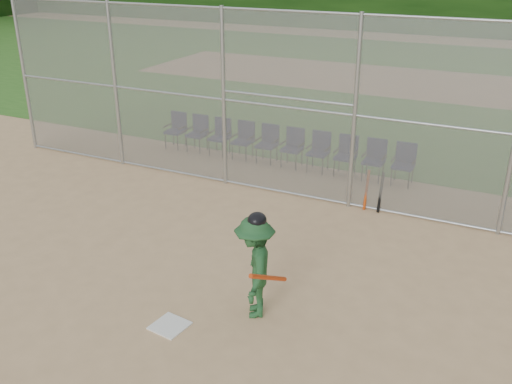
% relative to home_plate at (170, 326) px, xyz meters
% --- Properties ---
extents(ground, '(100.00, 100.00, 0.00)m').
position_rel_home_plate_xyz_m(ground, '(0.08, 0.23, -0.01)').
color(ground, tan).
rests_on(ground, ground).
extents(grass_strip, '(100.00, 100.00, 0.00)m').
position_rel_home_plate_xyz_m(grass_strip, '(0.08, 18.23, -0.01)').
color(grass_strip, '#2D601D').
rests_on(grass_strip, ground).
extents(dirt_patch_far, '(24.00, 24.00, 0.00)m').
position_rel_home_plate_xyz_m(dirt_patch_far, '(0.08, 18.23, -0.00)').
color(dirt_patch_far, tan).
rests_on(dirt_patch_far, ground).
extents(backstop_fence, '(16.09, 0.09, 4.00)m').
position_rel_home_plate_xyz_m(backstop_fence, '(0.08, 5.23, 2.06)').
color(backstop_fence, gray).
rests_on(backstop_fence, ground).
extents(home_plate, '(0.54, 0.54, 0.02)m').
position_rel_home_plate_xyz_m(home_plate, '(0.00, 0.00, 0.00)').
color(home_plate, white).
rests_on(home_plate, ground).
extents(batter_at_plate, '(1.01, 1.38, 1.68)m').
position_rel_home_plate_xyz_m(batter_at_plate, '(0.98, 0.84, 0.80)').
color(batter_at_plate, '#1F4F27').
rests_on(batter_at_plate, ground).
extents(spare_bats, '(0.36, 0.27, 0.84)m').
position_rel_home_plate_xyz_m(spare_bats, '(1.59, 5.28, 0.41)').
color(spare_bats, '#D84C14').
rests_on(spare_bats, ground).
extents(chair_0, '(0.54, 0.52, 0.96)m').
position_rel_home_plate_xyz_m(chair_0, '(-4.42, 6.94, 0.47)').
color(chair_0, '#10173C').
rests_on(chair_0, ground).
extents(chair_1, '(0.54, 0.52, 0.96)m').
position_rel_home_plate_xyz_m(chair_1, '(-3.72, 6.94, 0.47)').
color(chair_1, '#10173C').
rests_on(chair_1, ground).
extents(chair_2, '(0.54, 0.52, 0.96)m').
position_rel_home_plate_xyz_m(chair_2, '(-3.03, 6.94, 0.47)').
color(chair_2, '#10173C').
rests_on(chair_2, ground).
extents(chair_3, '(0.54, 0.52, 0.96)m').
position_rel_home_plate_xyz_m(chair_3, '(-2.33, 6.94, 0.47)').
color(chair_3, '#10173C').
rests_on(chair_3, ground).
extents(chair_4, '(0.54, 0.52, 0.96)m').
position_rel_home_plate_xyz_m(chair_4, '(-1.64, 6.94, 0.47)').
color(chair_4, '#10173C').
rests_on(chair_4, ground).
extents(chair_5, '(0.54, 0.52, 0.96)m').
position_rel_home_plate_xyz_m(chair_5, '(-0.95, 6.94, 0.47)').
color(chair_5, '#10173C').
rests_on(chair_5, ground).
extents(chair_6, '(0.54, 0.52, 0.96)m').
position_rel_home_plate_xyz_m(chair_6, '(-0.25, 6.94, 0.47)').
color(chair_6, '#10173C').
rests_on(chair_6, ground).
extents(chair_7, '(0.54, 0.52, 0.96)m').
position_rel_home_plate_xyz_m(chair_7, '(0.44, 6.94, 0.47)').
color(chair_7, '#10173C').
rests_on(chair_7, ground).
extents(chair_8, '(0.54, 0.52, 0.96)m').
position_rel_home_plate_xyz_m(chair_8, '(1.14, 6.94, 0.47)').
color(chair_8, '#10173C').
rests_on(chair_8, ground).
extents(chair_9, '(0.54, 0.52, 0.96)m').
position_rel_home_plate_xyz_m(chair_9, '(1.83, 6.94, 0.47)').
color(chair_9, '#10173C').
rests_on(chair_9, ground).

